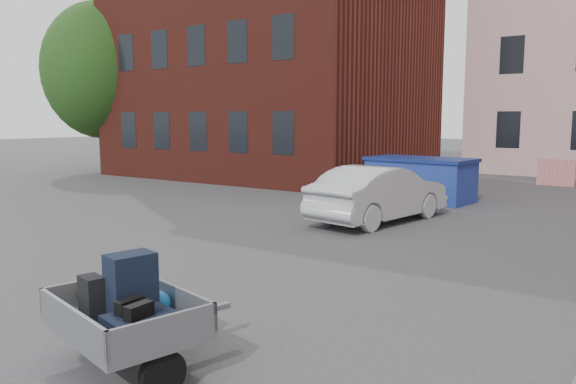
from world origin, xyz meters
The scene contains 7 objects.
ground centered at (0.00, 0.00, 0.00)m, with size 120.00×120.00×0.00m, color #38383A.
building_brick centered at (-9.00, 13.00, 7.00)m, with size 12.00×10.00×14.00m, color #591E16.
far_building centered at (-20.00, 22.00, 4.00)m, with size 6.00×6.00×8.00m, color maroon.
tree centered at (-16.00, 9.00, 5.17)m, with size 5.28×5.28×8.30m.
trailer centered at (1.75, -4.30, 0.61)m, with size 1.81×1.95×1.20m.
dumpster centered at (-0.25, 8.50, 0.66)m, with size 3.29×1.95×1.32m.
silver_car centered at (0.26, 4.61, 0.68)m, with size 1.44×4.14×1.36m, color #B2B5BA.
Camera 1 is at (6.12, -7.77, 2.51)m, focal length 35.00 mm.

